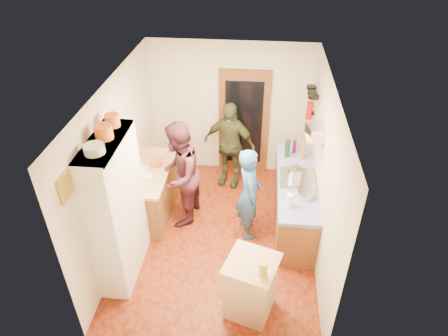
% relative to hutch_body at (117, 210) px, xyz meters
% --- Properties ---
extents(floor, '(3.00, 4.00, 0.02)m').
position_rel_hutch_body_xyz_m(floor, '(1.30, 0.80, -1.11)').
color(floor, maroon).
rests_on(floor, ground).
extents(ceiling, '(3.00, 4.00, 0.02)m').
position_rel_hutch_body_xyz_m(ceiling, '(1.30, 0.80, 1.51)').
color(ceiling, silver).
rests_on(ceiling, ground).
extents(wall_back, '(3.00, 0.02, 2.60)m').
position_rel_hutch_body_xyz_m(wall_back, '(1.30, 2.81, 0.20)').
color(wall_back, beige).
rests_on(wall_back, ground).
extents(wall_front, '(3.00, 0.02, 2.60)m').
position_rel_hutch_body_xyz_m(wall_front, '(1.30, -1.21, 0.20)').
color(wall_front, beige).
rests_on(wall_front, ground).
extents(wall_left, '(0.02, 4.00, 2.60)m').
position_rel_hutch_body_xyz_m(wall_left, '(-0.21, 0.80, 0.20)').
color(wall_left, beige).
rests_on(wall_left, ground).
extents(wall_right, '(0.02, 4.00, 2.60)m').
position_rel_hutch_body_xyz_m(wall_right, '(2.81, 0.80, 0.20)').
color(wall_right, beige).
rests_on(wall_right, ground).
extents(door_frame, '(0.95, 0.06, 2.10)m').
position_rel_hutch_body_xyz_m(door_frame, '(1.55, 2.77, -0.05)').
color(door_frame, brown).
rests_on(door_frame, ground).
extents(door_glass, '(0.70, 0.02, 1.70)m').
position_rel_hutch_body_xyz_m(door_glass, '(1.55, 2.74, -0.05)').
color(door_glass, black).
rests_on(door_glass, door_frame).
extents(hutch_body, '(0.40, 1.20, 2.20)m').
position_rel_hutch_body_xyz_m(hutch_body, '(0.00, 0.00, 0.00)').
color(hutch_body, silver).
rests_on(hutch_body, ground).
extents(hutch_top_shelf, '(0.40, 1.14, 0.04)m').
position_rel_hutch_body_xyz_m(hutch_top_shelf, '(0.00, 0.00, 1.08)').
color(hutch_top_shelf, silver).
rests_on(hutch_top_shelf, hutch_body).
extents(plate_stack, '(0.24, 0.24, 0.10)m').
position_rel_hutch_body_xyz_m(plate_stack, '(0.00, -0.28, 1.15)').
color(plate_stack, white).
rests_on(plate_stack, hutch_top_shelf).
extents(orange_pot_a, '(0.22, 0.22, 0.17)m').
position_rel_hutch_body_xyz_m(orange_pot_a, '(0.00, 0.05, 1.19)').
color(orange_pot_a, orange).
rests_on(orange_pot_a, hutch_top_shelf).
extents(orange_pot_b, '(0.18, 0.18, 0.16)m').
position_rel_hutch_body_xyz_m(orange_pot_b, '(0.00, 0.37, 1.18)').
color(orange_pot_b, orange).
rests_on(orange_pot_b, hutch_top_shelf).
extents(left_counter_base, '(0.60, 1.40, 0.85)m').
position_rel_hutch_body_xyz_m(left_counter_base, '(0.10, 1.25, -0.68)').
color(left_counter_base, brown).
rests_on(left_counter_base, ground).
extents(left_counter_top, '(0.64, 1.44, 0.05)m').
position_rel_hutch_body_xyz_m(left_counter_top, '(0.10, 1.25, -0.23)').
color(left_counter_top, tan).
rests_on(left_counter_top, left_counter_base).
extents(toaster, '(0.25, 0.21, 0.16)m').
position_rel_hutch_body_xyz_m(toaster, '(0.15, 0.88, -0.12)').
color(toaster, white).
rests_on(toaster, left_counter_top).
extents(kettle, '(0.16, 0.16, 0.17)m').
position_rel_hutch_body_xyz_m(kettle, '(0.05, 1.06, -0.12)').
color(kettle, white).
rests_on(kettle, left_counter_top).
extents(orange_bowl, '(0.21, 0.21, 0.08)m').
position_rel_hutch_body_xyz_m(orange_bowl, '(0.18, 1.41, -0.16)').
color(orange_bowl, orange).
rests_on(orange_bowl, left_counter_top).
extents(chopping_board, '(0.34, 0.28, 0.02)m').
position_rel_hutch_body_xyz_m(chopping_board, '(0.12, 1.75, -0.19)').
color(chopping_board, tan).
rests_on(chopping_board, left_counter_top).
extents(right_counter_base, '(0.60, 2.20, 0.84)m').
position_rel_hutch_body_xyz_m(right_counter_base, '(2.50, 1.30, -0.68)').
color(right_counter_base, brown).
rests_on(right_counter_base, ground).
extents(right_counter_top, '(0.62, 2.22, 0.06)m').
position_rel_hutch_body_xyz_m(right_counter_top, '(2.50, 1.30, -0.23)').
color(right_counter_top, '#1719BD').
rests_on(right_counter_top, right_counter_base).
extents(hob, '(0.55, 0.58, 0.04)m').
position_rel_hutch_body_xyz_m(hob, '(2.50, 1.24, -0.18)').
color(hob, silver).
rests_on(hob, right_counter_top).
extents(pot_on_hob, '(0.22, 0.22, 0.15)m').
position_rel_hutch_body_xyz_m(pot_on_hob, '(2.45, 1.28, -0.09)').
color(pot_on_hob, silver).
rests_on(pot_on_hob, hob).
extents(bottle_a, '(0.10, 0.10, 0.33)m').
position_rel_hutch_body_xyz_m(bottle_a, '(2.35, 1.90, -0.03)').
color(bottle_a, '#143F14').
rests_on(bottle_a, right_counter_top).
extents(bottle_b, '(0.07, 0.07, 0.25)m').
position_rel_hutch_body_xyz_m(bottle_b, '(2.48, 2.04, -0.08)').
color(bottle_b, '#591419').
rests_on(bottle_b, right_counter_top).
extents(bottle_c, '(0.09, 0.09, 0.33)m').
position_rel_hutch_body_xyz_m(bottle_c, '(2.61, 1.87, -0.03)').
color(bottle_c, olive).
rests_on(bottle_c, right_counter_top).
extents(paper_towel, '(0.12, 0.12, 0.22)m').
position_rel_hutch_body_xyz_m(paper_towel, '(2.35, 0.56, -0.09)').
color(paper_towel, white).
rests_on(paper_towel, right_counter_top).
extents(mixing_bowl, '(0.30, 0.30, 0.10)m').
position_rel_hutch_body_xyz_m(mixing_bowl, '(2.60, 0.80, -0.15)').
color(mixing_bowl, silver).
rests_on(mixing_bowl, right_counter_top).
extents(island_base, '(0.69, 0.69, 0.86)m').
position_rel_hutch_body_xyz_m(island_base, '(1.86, -0.57, -0.67)').
color(island_base, tan).
rests_on(island_base, ground).
extents(island_top, '(0.78, 0.78, 0.05)m').
position_rel_hutch_body_xyz_m(island_top, '(1.86, -0.57, -0.22)').
color(island_top, tan).
rests_on(island_top, island_base).
extents(cutting_board, '(0.42, 0.37, 0.02)m').
position_rel_hutch_body_xyz_m(cutting_board, '(1.83, -0.51, -0.21)').
color(cutting_board, white).
rests_on(cutting_board, island_top).
extents(oil_jar, '(0.13, 0.13, 0.20)m').
position_rel_hutch_body_xyz_m(oil_jar, '(2.00, -0.74, -0.09)').
color(oil_jar, '#AD9E2D').
rests_on(oil_jar, island_top).
extents(pan_rail, '(0.02, 0.65, 0.02)m').
position_rel_hutch_body_xyz_m(pan_rail, '(2.76, 2.33, 0.95)').
color(pan_rail, silver).
rests_on(pan_rail, wall_right).
extents(pan_hang_a, '(0.18, 0.18, 0.05)m').
position_rel_hutch_body_xyz_m(pan_hang_a, '(2.70, 2.15, 0.82)').
color(pan_hang_a, black).
rests_on(pan_hang_a, pan_rail).
extents(pan_hang_b, '(0.16, 0.16, 0.05)m').
position_rel_hutch_body_xyz_m(pan_hang_b, '(2.70, 2.35, 0.80)').
color(pan_hang_b, black).
rests_on(pan_hang_b, pan_rail).
extents(pan_hang_c, '(0.17, 0.17, 0.05)m').
position_rel_hutch_body_xyz_m(pan_hang_c, '(2.70, 2.55, 0.81)').
color(pan_hang_c, black).
rests_on(pan_hang_c, pan_rail).
extents(wall_shelf, '(0.26, 0.42, 0.03)m').
position_rel_hutch_body_xyz_m(wall_shelf, '(2.67, 1.25, 0.60)').
color(wall_shelf, tan).
rests_on(wall_shelf, wall_right).
extents(radio, '(0.28, 0.34, 0.15)m').
position_rel_hutch_body_xyz_m(radio, '(2.67, 1.25, 0.69)').
color(radio, silver).
rests_on(radio, wall_shelf).
extents(ext_bracket, '(0.06, 0.10, 0.04)m').
position_rel_hutch_body_xyz_m(ext_bracket, '(2.77, 2.50, 0.35)').
color(ext_bracket, black).
rests_on(ext_bracket, wall_right).
extents(fire_extinguisher, '(0.11, 0.11, 0.32)m').
position_rel_hutch_body_xyz_m(fire_extinguisher, '(2.71, 2.50, 0.40)').
color(fire_extinguisher, red).
rests_on(fire_extinguisher, wall_right).
extents(picture_frame, '(0.03, 0.25, 0.30)m').
position_rel_hutch_body_xyz_m(picture_frame, '(-0.18, -0.75, 0.95)').
color(picture_frame, gold).
rests_on(picture_frame, wall_left).
extents(person_hob, '(0.49, 0.65, 1.59)m').
position_rel_hutch_body_xyz_m(person_hob, '(1.79, 0.91, -0.30)').
color(person_hob, '#2D5491').
rests_on(person_hob, ground).
extents(person_left, '(0.80, 0.97, 1.83)m').
position_rel_hutch_body_xyz_m(person_left, '(0.65, 1.19, -0.18)').
color(person_left, '#451C28').
rests_on(person_left, ground).
extents(person_back, '(1.06, 0.66, 1.69)m').
position_rel_hutch_body_xyz_m(person_back, '(1.33, 2.27, -0.26)').
color(person_back, '#33371F').
rests_on(person_back, ground).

